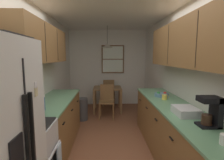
{
  "coord_description": "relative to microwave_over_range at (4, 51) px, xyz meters",
  "views": [
    {
      "loc": [
        -0.08,
        -2.45,
        1.66
      ],
      "look_at": [
        0.06,
        1.25,
        1.17
      ],
      "focal_mm": 28.25,
      "sensor_mm": 36.0,
      "label": 1
    }
  ],
  "objects": [
    {
      "name": "microwave_over_range",
      "position": [
        0.0,
        0.0,
        0.0
      ],
      "size": [
        0.39,
        0.62,
        0.34
      ],
      "color": "black"
    },
    {
      "name": "wall_left",
      "position": [
        -0.24,
        1.61,
        -0.43
      ],
      "size": [
        0.1,
        9.0,
        2.55
      ],
      "primitive_type": "cube",
      "color": "silver",
      "rests_on": "ground"
    },
    {
      "name": "ground_plane",
      "position": [
        1.11,
        1.61,
        -1.71
      ],
      "size": [
        12.0,
        12.0,
        0.0
      ],
      "primitive_type": "plane",
      "color": "brown"
    },
    {
      "name": "table_serving_bowl",
      "position": [
        1.16,
        3.48,
        -0.95
      ],
      "size": [
        0.16,
        0.16,
        0.06
      ],
      "primitive_type": "cylinder",
      "color": "silver",
      "rests_on": "dining_table"
    },
    {
      "name": "storage_canister",
      "position": [
        0.11,
        0.6,
        -0.7
      ],
      "size": [
        0.13,
        0.13,
        0.21
      ],
      "color": "#265999",
      "rests_on": "counter_left"
    },
    {
      "name": "trash_bin",
      "position": [
        0.41,
        2.66,
        -1.42
      ],
      "size": [
        0.29,
        0.29,
        0.58
      ],
      "primitive_type": "cylinder",
      "color": "#3F3F42",
      "rests_on": "ground"
    },
    {
      "name": "counter_left",
      "position": [
        0.11,
        1.26,
        -1.26
      ],
      "size": [
        0.64,
        1.94,
        0.9
      ],
      "color": "brown",
      "rests_on": "ground"
    },
    {
      "name": "upper_cabinets_left",
      "position": [
        -0.03,
        1.21,
        0.16
      ],
      "size": [
        0.33,
        2.02,
        0.63
      ],
      "color": "brown"
    },
    {
      "name": "ceiling_slab",
      "position": [
        1.11,
        1.61,
        0.88
      ],
      "size": [
        4.4,
        9.0,
        0.08
      ],
      "primitive_type": "cube",
      "color": "white"
    },
    {
      "name": "dining_chair_far",
      "position": [
        1.13,
        3.98,
        -1.21
      ],
      "size": [
        0.4,
        0.4,
        0.9
      ],
      "color": "brown",
      "rests_on": "ground"
    },
    {
      "name": "counter_right",
      "position": [
        2.11,
        0.72,
        -1.26
      ],
      "size": [
        0.64,
        3.17,
        0.9
      ],
      "color": "brown",
      "rests_on": "ground"
    },
    {
      "name": "wall_right",
      "position": [
        2.46,
        1.61,
        -0.43
      ],
      "size": [
        0.1,
        9.0,
        2.55
      ],
      "primitive_type": "cube",
      "color": "silver",
      "rests_on": "ground"
    },
    {
      "name": "pendant_light",
      "position": [
        1.08,
        3.41,
        0.26
      ],
      "size": [
        0.34,
        0.34,
        0.63
      ],
      "color": "black"
    },
    {
      "name": "fruit_bowl",
      "position": [
        2.1,
        1.43,
        -0.77
      ],
      "size": [
        0.27,
        0.27,
        0.09
      ],
      "color": "#597F9E",
      "rests_on": "counter_right"
    },
    {
      "name": "upper_cabinets_right",
      "position": [
        2.25,
        0.67,
        0.14
      ],
      "size": [
        0.33,
        2.85,
        0.71
      ],
      "color": "brown"
    },
    {
      "name": "dining_table",
      "position": [
        1.08,
        3.41,
        -1.11
      ],
      "size": [
        0.83,
        0.72,
        0.73
      ],
      "color": "brown",
      "rests_on": "ground"
    },
    {
      "name": "dish_rack",
      "position": [
        2.08,
        0.35,
        -0.76
      ],
      "size": [
        0.28,
        0.34,
        0.1
      ],
      "primitive_type": "cube",
      "color": "silver",
      "rests_on": "counter_right"
    },
    {
      "name": "dining_chair_near",
      "position": [
        1.06,
        2.84,
        -1.21
      ],
      "size": [
        0.42,
        0.42,
        0.9
      ],
      "color": "brown",
      "rests_on": "ground"
    },
    {
      "name": "wall_back",
      "position": [
        1.11,
        4.26,
        -0.43
      ],
      "size": [
        4.4,
        0.1,
        2.55
      ],
      "primitive_type": "cube",
      "color": "silver",
      "rests_on": "ground"
    },
    {
      "name": "coffee_maker",
      "position": [
        2.18,
        -0.04,
        -0.64
      ],
      "size": [
        0.22,
        0.18,
        0.33
      ],
      "color": "black",
      "rests_on": "counter_right"
    },
    {
      "name": "back_window",
      "position": [
        1.28,
        4.18,
        -0.14
      ],
      "size": [
        0.76,
        0.05,
        0.95
      ],
      "color": "brown"
    },
    {
      "name": "mug_by_coffeemaker",
      "position": [
        2.05,
        -0.44,
        -0.76
      ],
      "size": [
        0.11,
        0.07,
        0.09
      ],
      "color": "white",
      "rests_on": "counter_right"
    },
    {
      "name": "mug_spare",
      "position": [
        2.07,
        1.17,
        -0.77
      ],
      "size": [
        0.13,
        0.09,
        0.09
      ],
      "color": "#E5CC4C",
      "rests_on": "counter_right"
    },
    {
      "name": "dish_towel",
      "position": [
        0.47,
        0.15,
        -1.21
      ],
      "size": [
        0.02,
        0.16,
        0.24
      ],
      "primitive_type": "cube",
      "color": "silver"
    }
  ]
}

